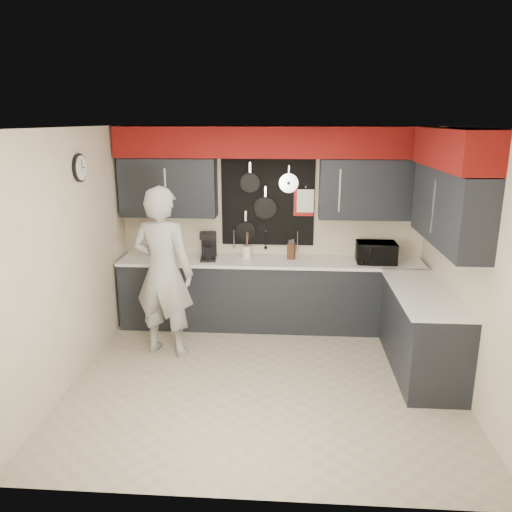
# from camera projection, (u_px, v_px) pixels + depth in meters

# --- Properties ---
(ground) EXTENTS (4.00, 4.00, 0.00)m
(ground) POSITION_uv_depth(u_px,v_px,m) (264.00, 379.00, 5.31)
(ground) COLOR tan
(ground) RESTS_ON ground
(back_wall_assembly) EXTENTS (4.00, 0.36, 2.60)m
(back_wall_assembly) POSITION_uv_depth(u_px,v_px,m) (272.00, 174.00, 6.32)
(back_wall_assembly) COLOR beige
(back_wall_assembly) RESTS_ON ground
(right_wall_assembly) EXTENTS (0.36, 3.50, 2.60)m
(right_wall_assembly) POSITION_uv_depth(u_px,v_px,m) (453.00, 196.00, 4.93)
(right_wall_assembly) COLOR beige
(right_wall_assembly) RESTS_ON ground
(left_wall_assembly) EXTENTS (0.05, 3.50, 2.60)m
(left_wall_assembly) POSITION_uv_depth(u_px,v_px,m) (70.00, 255.00, 5.10)
(left_wall_assembly) COLOR beige
(left_wall_assembly) RESTS_ON ground
(base_cabinets) EXTENTS (3.95, 2.20, 0.92)m
(base_cabinets) POSITION_uv_depth(u_px,v_px,m) (308.00, 303.00, 6.24)
(base_cabinets) COLOR black
(base_cabinets) RESTS_ON ground
(microwave) EXTENTS (0.49, 0.33, 0.27)m
(microwave) POSITION_uv_depth(u_px,v_px,m) (376.00, 253.00, 6.27)
(microwave) COLOR black
(microwave) RESTS_ON base_cabinets
(knife_block) EXTENTS (0.11, 0.11, 0.21)m
(knife_block) POSITION_uv_depth(u_px,v_px,m) (291.00, 251.00, 6.46)
(knife_block) COLOR #392112
(knife_block) RESTS_ON base_cabinets
(utensil_crock) EXTENTS (0.12, 0.12, 0.16)m
(utensil_crock) POSITION_uv_depth(u_px,v_px,m) (247.00, 252.00, 6.53)
(utensil_crock) COLOR white
(utensil_crock) RESTS_ON base_cabinets
(coffee_maker) EXTENTS (0.22, 0.26, 0.36)m
(coffee_maker) POSITION_uv_depth(u_px,v_px,m) (208.00, 245.00, 6.42)
(coffee_maker) COLOR black
(coffee_maker) RESTS_ON base_cabinets
(person) EXTENTS (0.81, 0.63, 1.98)m
(person) POSITION_uv_depth(u_px,v_px,m) (163.00, 272.00, 5.69)
(person) COLOR #A1A19F
(person) RESTS_ON ground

